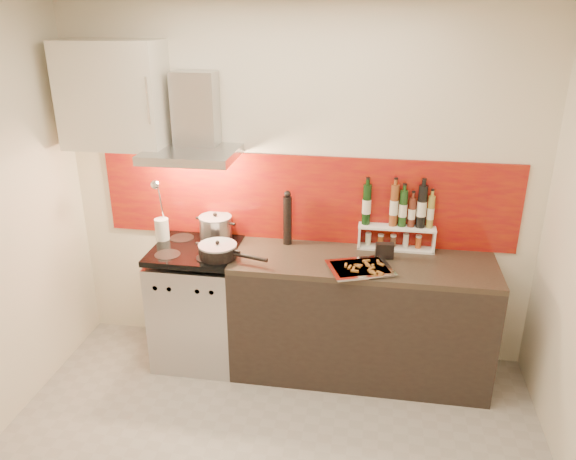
% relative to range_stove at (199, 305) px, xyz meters
% --- Properties ---
extents(back_wall, '(3.40, 0.02, 2.60)m').
position_rel_range_stove_xyz_m(back_wall, '(0.70, 0.30, 0.86)').
color(back_wall, silver).
rests_on(back_wall, ground).
extents(backsplash, '(3.00, 0.02, 0.64)m').
position_rel_range_stove_xyz_m(backsplash, '(0.75, 0.29, 0.78)').
color(backsplash, maroon).
rests_on(backsplash, back_wall).
extents(range_stove, '(0.60, 0.60, 0.91)m').
position_rel_range_stove_xyz_m(range_stove, '(0.00, 0.00, 0.00)').
color(range_stove, '#B7B7BA').
rests_on(range_stove, ground).
extents(counter, '(1.80, 0.60, 0.90)m').
position_rel_range_stove_xyz_m(counter, '(1.20, 0.00, 0.01)').
color(counter, black).
rests_on(counter, ground).
extents(range_hood, '(0.62, 0.50, 0.61)m').
position_rel_range_stove_xyz_m(range_hood, '(0.00, 0.14, 1.30)').
color(range_hood, '#B7B7BA').
rests_on(range_hood, back_wall).
extents(upper_cabinet, '(0.70, 0.35, 0.72)m').
position_rel_range_stove_xyz_m(upper_cabinet, '(-0.55, 0.13, 1.51)').
color(upper_cabinet, beige).
rests_on(upper_cabinet, back_wall).
extents(stock_pot, '(0.24, 0.24, 0.21)m').
position_rel_range_stove_xyz_m(stock_pot, '(0.11, 0.18, 0.56)').
color(stock_pot, '#B7B7BA').
rests_on(stock_pot, range_stove).
extents(saute_pan, '(0.50, 0.27, 0.12)m').
position_rel_range_stove_xyz_m(saute_pan, '(0.22, -0.13, 0.52)').
color(saute_pan, black).
rests_on(saute_pan, range_stove).
extents(utensil_jar, '(0.10, 0.15, 0.49)m').
position_rel_range_stove_xyz_m(utensil_jar, '(-0.28, 0.10, 0.60)').
color(utensil_jar, silver).
rests_on(utensil_jar, range_stove).
extents(pepper_mill, '(0.06, 0.06, 0.40)m').
position_rel_range_stove_xyz_m(pepper_mill, '(0.64, 0.20, 0.65)').
color(pepper_mill, black).
rests_on(pepper_mill, counter).
extents(step_shelf, '(0.54, 0.15, 0.48)m').
position_rel_range_stove_xyz_m(step_shelf, '(1.43, 0.24, 0.68)').
color(step_shelf, white).
rests_on(step_shelf, counter).
extents(caddy_box, '(0.13, 0.06, 0.11)m').
position_rel_range_stove_xyz_m(caddy_box, '(1.34, 0.06, 0.52)').
color(caddy_box, black).
rests_on(caddy_box, counter).
extents(baking_tray, '(0.49, 0.43, 0.03)m').
position_rel_range_stove_xyz_m(baking_tray, '(1.18, -0.16, 0.47)').
color(baking_tray, silver).
rests_on(baking_tray, counter).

